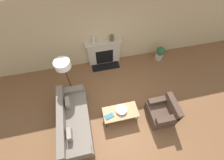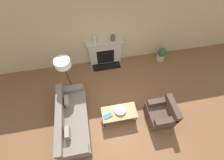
# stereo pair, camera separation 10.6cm
# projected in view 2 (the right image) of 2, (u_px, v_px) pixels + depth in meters

# --- Properties ---
(ground_plane) EXTENTS (18.00, 18.00, 0.00)m
(ground_plane) POSITION_uv_depth(u_px,v_px,m) (118.00, 118.00, 5.07)
(ground_plane) COLOR brown
(wall_back) EXTENTS (18.00, 0.06, 2.90)m
(wall_back) POSITION_uv_depth(u_px,v_px,m) (103.00, 32.00, 5.48)
(wall_back) COLOR #C6B289
(wall_back) RESTS_ON ground_plane
(fireplace) EXTENTS (1.42, 0.59, 1.12)m
(fireplace) POSITION_uv_depth(u_px,v_px,m) (105.00, 53.00, 6.13)
(fireplace) COLOR beige
(fireplace) RESTS_ON ground_plane
(couch) EXTENTS (0.90, 2.23, 0.78)m
(couch) POSITION_uv_depth(u_px,v_px,m) (72.00, 119.00, 4.75)
(couch) COLOR slate
(couch) RESTS_ON ground_plane
(armchair_near) EXTENTS (0.80, 0.84, 0.82)m
(armchair_near) POSITION_uv_depth(u_px,v_px,m) (161.00, 114.00, 4.84)
(armchair_near) COLOR #4C382D
(armchair_near) RESTS_ON ground_plane
(coffee_table) EXTENTS (1.12, 0.55, 0.41)m
(coffee_table) POSITION_uv_depth(u_px,v_px,m) (119.00, 112.00, 4.80)
(coffee_table) COLOR tan
(coffee_table) RESTS_ON ground_plane
(bowl) EXTENTS (0.36, 0.36, 0.08)m
(bowl) POSITION_uv_depth(u_px,v_px,m) (120.00, 110.00, 4.76)
(bowl) COLOR silver
(bowl) RESTS_ON coffee_table
(book) EXTENTS (0.30, 0.21, 0.02)m
(book) POSITION_uv_depth(u_px,v_px,m) (108.00, 116.00, 4.68)
(book) COLOR teal
(book) RESTS_ON coffee_table
(floor_lamp) EXTENTS (0.50, 0.50, 1.63)m
(floor_lamp) POSITION_uv_depth(u_px,v_px,m) (64.00, 66.00, 4.61)
(floor_lamp) COLOR black
(floor_lamp) RESTS_ON ground_plane
(mantel_vase_left) EXTENTS (0.13, 0.13, 0.28)m
(mantel_vase_left) POSITION_uv_depth(u_px,v_px,m) (95.00, 40.00, 5.52)
(mantel_vase_left) COLOR beige
(mantel_vase_left) RESTS_ON fireplace
(mantel_vase_center_left) EXTENTS (0.15, 0.15, 0.21)m
(mantel_vase_center_left) POSITION_uv_depth(u_px,v_px,m) (113.00, 38.00, 5.62)
(mantel_vase_center_left) COLOR brown
(mantel_vase_center_left) RESTS_ON fireplace
(potted_plant) EXTENTS (0.36, 0.36, 0.63)m
(potted_plant) POSITION_uv_depth(u_px,v_px,m) (161.00, 54.00, 6.40)
(potted_plant) COLOR #B2A899
(potted_plant) RESTS_ON ground_plane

